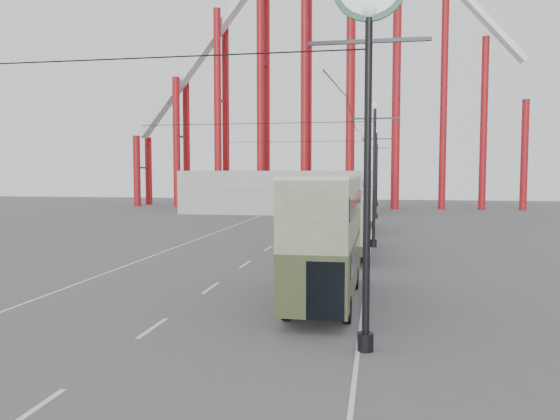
% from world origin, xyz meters
% --- Properties ---
extents(ground, '(160.00, 160.00, 0.00)m').
position_xyz_m(ground, '(0.00, 0.00, 0.00)').
color(ground, '#515154').
rests_on(ground, ground).
extents(road_markings, '(12.52, 120.00, 0.01)m').
position_xyz_m(road_markings, '(-0.86, 19.70, 0.01)').
color(road_markings, silver).
rests_on(road_markings, ground).
extents(lamp_post_near, '(3.20, 0.44, 10.80)m').
position_xyz_m(lamp_post_near, '(5.60, -3.00, 7.86)').
color(lamp_post_near, black).
rests_on(lamp_post_near, ground).
extents(lamp_post_mid, '(3.20, 0.44, 9.32)m').
position_xyz_m(lamp_post_mid, '(5.60, 18.00, 4.68)').
color(lamp_post_mid, black).
rests_on(lamp_post_mid, ground).
extents(lamp_post_far, '(3.20, 0.44, 9.32)m').
position_xyz_m(lamp_post_far, '(5.60, 40.00, 4.68)').
color(lamp_post_far, black).
rests_on(lamp_post_far, ground).
extents(lamp_post_distant, '(3.20, 0.44, 9.32)m').
position_xyz_m(lamp_post_distant, '(5.60, 62.00, 4.68)').
color(lamp_post_distant, black).
rests_on(lamp_post_distant, ground).
extents(roller_coaster, '(52.95, 5.00, 55.48)m').
position_xyz_m(roller_coaster, '(-2.49, 56.89, 22.92)').
color(roller_coaster, maroon).
rests_on(roller_coaster, ground).
extents(fairground_shed, '(22.00, 10.00, 5.00)m').
position_xyz_m(fairground_shed, '(-6.00, 47.00, 2.50)').
color(fairground_shed, '#B0B0AA').
rests_on(fairground_shed, ground).
extents(double_decker_bus, '(2.29, 8.82, 4.73)m').
position_xyz_m(double_decker_bus, '(3.97, 2.47, 2.65)').
color(double_decker_bus, '#333D20').
rests_on(double_decker_bus, ground).
extents(single_decker_green, '(3.65, 11.73, 3.26)m').
position_xyz_m(single_decker_green, '(3.66, 15.49, 1.84)').
color(single_decker_green, '#667857').
rests_on(single_decker_green, ground).
extents(single_decker_cream, '(4.21, 11.45, 3.48)m').
position_xyz_m(single_decker_cream, '(3.34, 28.91, 1.96)').
color(single_decker_cream, beige).
rests_on(single_decker_cream, ground).
extents(pedestrian, '(0.70, 0.53, 1.73)m').
position_xyz_m(pedestrian, '(2.41, 10.82, 0.87)').
color(pedestrian, black).
rests_on(pedestrian, ground).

